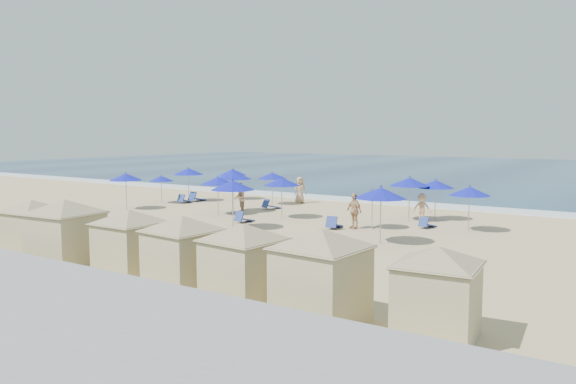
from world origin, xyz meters
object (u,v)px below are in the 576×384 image
(trash_bin, at_px, (184,238))
(umbrella_12, at_px, (161,179))
(cabana_5, at_px, (321,264))
(beachgoer_1, at_px, (354,211))
(umbrella_5, at_px, (233,175))
(umbrella_10, at_px, (470,191))
(cabana_0, at_px, (32,221))
(cabana_1, at_px, (66,226))
(cabana_4, at_px, (244,254))
(umbrella_13, at_px, (410,182))
(umbrella_3, at_px, (218,181))
(beachgoer_0, at_px, (239,198))
(umbrella_1, at_px, (126,177))
(umbrella_2, at_px, (233,172))
(cabana_6, at_px, (437,281))
(umbrella_7, at_px, (282,182))
(beachgoer_3, at_px, (300,190))
(umbrella_4, at_px, (272,176))
(umbrella_8, at_px, (372,194))
(umbrella_0, at_px, (188,171))
(cabana_3, at_px, (183,243))
(beachgoer_2, at_px, (422,208))
(cabana_2, at_px, (130,235))
(umbrella_6, at_px, (233,185))
(umbrella_9, at_px, (436,184))

(trash_bin, relative_size, umbrella_12, 0.41)
(cabana_5, height_order, beachgoer_1, cabana_5)
(umbrella_5, relative_size, umbrella_10, 1.14)
(cabana_0, distance_m, cabana_1, 3.00)
(cabana_4, relative_size, umbrella_13, 1.62)
(umbrella_12, bearing_deg, umbrella_3, -16.63)
(umbrella_13, bearing_deg, beachgoer_0, -164.59)
(umbrella_1, distance_m, umbrella_2, 8.56)
(cabana_6, bearing_deg, umbrella_10, 103.18)
(umbrella_3, bearing_deg, umbrella_2, 122.65)
(umbrella_7, xyz_separation_m, beachgoer_0, (-3.54, 0.42, -1.23))
(beachgoer_0, relative_size, beachgoer_3, 1.00)
(umbrella_3, distance_m, beachgoer_0, 1.93)
(umbrella_7, distance_m, umbrella_10, 10.68)
(cabana_6, distance_m, umbrella_1, 27.64)
(cabana_6, xyz_separation_m, umbrella_12, (-25.53, 15.28, 0.33))
(cabana_4, height_order, umbrella_10, cabana_4)
(umbrella_5, bearing_deg, umbrella_2, 129.23)
(umbrella_4, xyz_separation_m, umbrella_12, (-7.12, -3.78, -0.26))
(umbrella_2, height_order, umbrella_12, umbrella_2)
(umbrella_2, xyz_separation_m, umbrella_8, (14.48, -6.16, -0.25))
(cabana_4, xyz_separation_m, umbrella_7, (-8.60, 14.60, 0.66))
(umbrella_0, xyz_separation_m, umbrella_7, (10.47, -3.07, -0.04))
(cabana_5, distance_m, umbrella_1, 25.29)
(cabana_1, bearing_deg, cabana_6, 3.06)
(umbrella_8, bearing_deg, cabana_3, -90.04)
(cabana_0, bearing_deg, umbrella_13, 62.64)
(umbrella_12, distance_m, beachgoer_2, 18.91)
(cabana_2, distance_m, umbrella_0, 22.19)
(cabana_1, height_order, beachgoer_0, cabana_1)
(cabana_5, distance_m, umbrella_7, 18.58)
(trash_bin, height_order, umbrella_12, umbrella_12)
(umbrella_1, bearing_deg, umbrella_5, 23.07)
(cabana_2, height_order, umbrella_12, cabana_2)
(trash_bin, bearing_deg, umbrella_6, 113.79)
(cabana_5, bearing_deg, umbrella_3, 138.30)
(umbrella_1, bearing_deg, umbrella_2, 73.79)
(beachgoer_0, distance_m, beachgoer_2, 11.35)
(cabana_2, distance_m, umbrella_3, 15.22)
(umbrella_4, height_order, umbrella_8, umbrella_4)
(umbrella_8, bearing_deg, cabana_4, -79.85)
(umbrella_6, bearing_deg, umbrella_9, 48.87)
(trash_bin, bearing_deg, cabana_4, -24.95)
(umbrella_0, xyz_separation_m, umbrella_3, (6.38, -4.09, -0.10))
(umbrella_13, relative_size, beachgoer_2, 1.59)
(trash_bin, bearing_deg, beachgoer_0, 125.42)
(umbrella_3, height_order, umbrella_10, umbrella_3)
(umbrella_4, height_order, beachgoer_0, umbrella_4)
(trash_bin, bearing_deg, umbrella_9, 74.34)
(cabana_2, height_order, umbrella_4, cabana_2)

